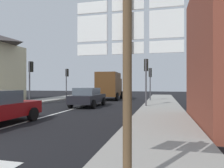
{
  "coord_description": "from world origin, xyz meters",
  "views": [
    {
      "loc": [
        6.08,
        -3.92,
        1.71
      ],
      "look_at": [
        2.58,
        10.7,
        1.76
      ],
      "focal_mm": 33.67,
      "sensor_mm": 36.0,
      "label": 1
    }
  ],
  "objects_px": {
    "traffic_light_near_left": "(31,73)",
    "sedan_far": "(88,97)",
    "traffic_light_far_left": "(67,77)",
    "traffic_light_near_right": "(146,72)",
    "route_sign_post": "(127,66)",
    "traffic_light_far_right": "(150,77)",
    "delivery_truck": "(109,85)"
  },
  "relations": [
    {
      "from": "traffic_light_near_left",
      "to": "sedan_far",
      "type": "bearing_deg",
      "value": -3.97
    },
    {
      "from": "traffic_light_near_left",
      "to": "traffic_light_far_left",
      "type": "bearing_deg",
      "value": 90.0
    },
    {
      "from": "traffic_light_far_left",
      "to": "traffic_light_near_right",
      "type": "bearing_deg",
      "value": -35.58
    },
    {
      "from": "traffic_light_near_right",
      "to": "route_sign_post",
      "type": "bearing_deg",
      "value": -87.06
    },
    {
      "from": "traffic_light_far_right",
      "to": "traffic_light_near_right",
      "type": "height_order",
      "value": "traffic_light_near_right"
    },
    {
      "from": "sedan_far",
      "to": "traffic_light_near_right",
      "type": "distance_m",
      "value": 4.9
    },
    {
      "from": "sedan_far",
      "to": "traffic_light_near_right",
      "type": "bearing_deg",
      "value": 4.88
    },
    {
      "from": "traffic_light_near_left",
      "to": "traffic_light_far_right",
      "type": "bearing_deg",
      "value": 29.66
    },
    {
      "from": "traffic_light_near_right",
      "to": "traffic_light_near_left",
      "type": "distance_m",
      "value": 9.82
    },
    {
      "from": "traffic_light_far_left",
      "to": "traffic_light_near_right",
      "type": "xyz_separation_m",
      "value": [
        9.82,
        -7.02,
        0.04
      ]
    },
    {
      "from": "traffic_light_far_right",
      "to": "traffic_light_near_left",
      "type": "height_order",
      "value": "traffic_light_near_left"
    },
    {
      "from": "traffic_light_far_right",
      "to": "traffic_light_near_right",
      "type": "bearing_deg",
      "value": -90.0
    },
    {
      "from": "route_sign_post",
      "to": "traffic_light_far_right",
      "type": "bearing_deg",
      "value": 92.04
    },
    {
      "from": "traffic_light_far_left",
      "to": "route_sign_post",
      "type": "bearing_deg",
      "value": -62.03
    },
    {
      "from": "traffic_light_far_right",
      "to": "route_sign_post",
      "type": "bearing_deg",
      "value": -87.96
    },
    {
      "from": "delivery_truck",
      "to": "sedan_far",
      "type": "bearing_deg",
      "value": -88.83
    },
    {
      "from": "traffic_light_near_left",
      "to": "traffic_light_near_right",
      "type": "bearing_deg",
      "value": 0.08
    },
    {
      "from": "sedan_far",
      "to": "traffic_light_near_left",
      "type": "bearing_deg",
      "value": 176.03
    },
    {
      "from": "traffic_light_far_right",
      "to": "traffic_light_far_left",
      "type": "bearing_deg",
      "value": 171.62
    },
    {
      "from": "traffic_light_far_right",
      "to": "traffic_light_far_left",
      "type": "xyz_separation_m",
      "value": [
        -9.82,
        1.45,
        0.15
      ]
    },
    {
      "from": "delivery_truck",
      "to": "route_sign_post",
      "type": "bearing_deg",
      "value": -75.07
    },
    {
      "from": "delivery_truck",
      "to": "traffic_light_near_left",
      "type": "relative_size",
      "value": 1.37
    },
    {
      "from": "route_sign_post",
      "to": "traffic_light_near_right",
      "type": "relative_size",
      "value": 0.88
    },
    {
      "from": "traffic_light_far_left",
      "to": "traffic_light_near_left",
      "type": "relative_size",
      "value": 0.97
    },
    {
      "from": "traffic_light_near_right",
      "to": "traffic_light_far_right",
      "type": "bearing_deg",
      "value": 90.0
    },
    {
      "from": "traffic_light_far_right",
      "to": "sedan_far",
      "type": "bearing_deg",
      "value": -126.99
    },
    {
      "from": "delivery_truck",
      "to": "route_sign_post",
      "type": "height_order",
      "value": "route_sign_post"
    },
    {
      "from": "sedan_far",
      "to": "traffic_light_far_right",
      "type": "distance_m",
      "value": 7.66
    },
    {
      "from": "sedan_far",
      "to": "delivery_truck",
      "type": "relative_size",
      "value": 0.83
    },
    {
      "from": "traffic_light_far_left",
      "to": "traffic_light_far_right",
      "type": "bearing_deg",
      "value": -8.38
    },
    {
      "from": "route_sign_post",
      "to": "traffic_light_near_left",
      "type": "relative_size",
      "value": 0.86
    },
    {
      "from": "sedan_far",
      "to": "delivery_truck",
      "type": "xyz_separation_m",
      "value": [
        -0.15,
        7.55,
        0.89
      ]
    }
  ]
}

